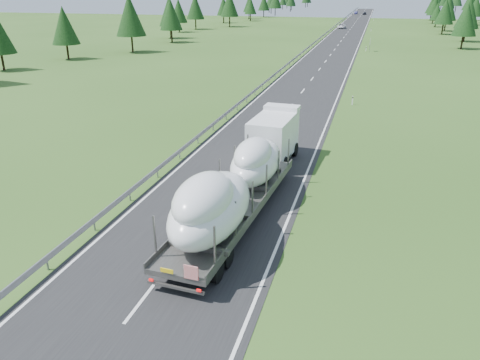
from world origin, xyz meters
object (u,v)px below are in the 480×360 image
(highway_sign, at_px, (370,42))
(boat_truck, at_px, (243,173))
(distant_car_dark, at_px, (365,13))
(distant_van, at_px, (341,26))
(distant_car_blue, at_px, (356,13))

(highway_sign, distance_m, boat_truck, 79.40)
(distant_car_dark, bearing_deg, boat_truck, -84.16)
(distant_van, xyz_separation_m, distant_car_blue, (0.05, 94.00, -0.05))
(highway_sign, height_order, boat_truck, boat_truck)
(distant_car_dark, distance_m, distant_car_blue, 6.64)
(boat_truck, xyz_separation_m, distant_van, (-4.74, 137.79, -1.61))
(distant_car_dark, bearing_deg, distant_van, -87.09)
(boat_truck, height_order, distant_car_dark, boat_truck)
(boat_truck, distance_m, distant_car_blue, 231.84)
(distant_car_blue, bearing_deg, boat_truck, -86.69)
(boat_truck, xyz_separation_m, distant_car_blue, (-4.68, 231.79, -1.66))
(highway_sign, distance_m, distant_car_blue, 152.92)
(boat_truck, bearing_deg, distant_car_dark, 90.07)
(highway_sign, relative_size, distant_van, 0.51)
(distant_van, bearing_deg, distant_car_dark, 90.37)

